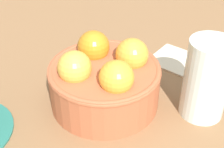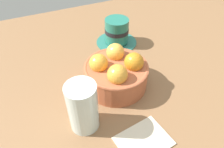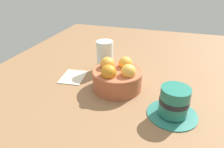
% 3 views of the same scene
% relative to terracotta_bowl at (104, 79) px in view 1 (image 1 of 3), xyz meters
% --- Properties ---
extents(ground_plane, '(1.47, 1.02, 0.04)m').
position_rel_terracotta_bowl_xyz_m(ground_plane, '(0.00, -0.00, -0.06)').
color(ground_plane, brown).
extents(terracotta_bowl, '(0.16, 0.16, 0.10)m').
position_rel_terracotta_bowl_xyz_m(terracotta_bowl, '(0.00, 0.00, 0.00)').
color(terracotta_bowl, '#AD5938').
rests_on(terracotta_bowl, ground_plane).
extents(water_glass, '(0.06, 0.06, 0.12)m').
position_rel_terracotta_bowl_xyz_m(water_glass, '(0.11, 0.08, 0.02)').
color(water_glass, silver).
rests_on(water_glass, ground_plane).
extents(folded_napkin, '(0.11, 0.09, 0.01)m').
position_rel_terracotta_bowl_xyz_m(folded_napkin, '(0.02, 0.17, -0.04)').
color(folded_napkin, beige).
rests_on(folded_napkin, ground_plane).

